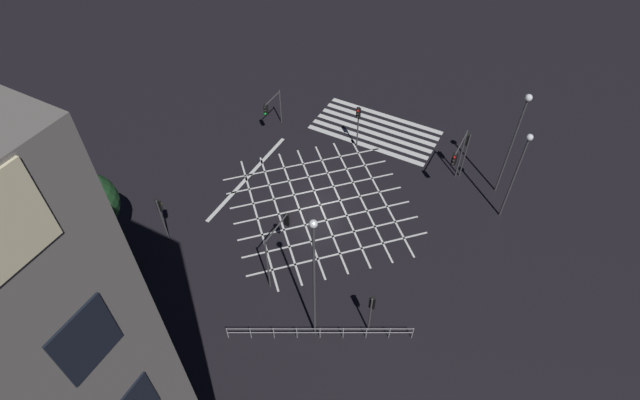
{
  "coord_description": "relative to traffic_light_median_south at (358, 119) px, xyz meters",
  "views": [
    {
      "loc": [
        -11.79,
        21.92,
        26.71
      ],
      "look_at": [
        0.0,
        0.0,
        0.53
      ],
      "focal_mm": 28.0,
      "sensor_mm": 36.0,
      "label": 1
    }
  ],
  "objects": [
    {
      "name": "street_lamp_west",
      "position": [
        -5.1,
        16.38,
        3.42
      ],
      "size": [
        0.42,
        0.42,
        10.01
      ],
      "color": "#424244",
      "rests_on": "ground_plane"
    },
    {
      "name": "traffic_light_median_north",
      "position": [
        -1.05,
        13.57,
        0.56
      ],
      "size": [
        0.36,
        2.69,
        4.56
      ],
      "rotation": [
        0.0,
        0.0,
        -1.57
      ],
      "color": "#424244",
      "rests_on": "ground_plane"
    },
    {
      "name": "road_markings",
      "position": [
        -0.16,
        1.94,
        -2.79
      ],
      "size": [
        15.73,
        20.33,
        0.01
      ],
      "color": "silver",
      "rests_on": "ground_plane"
    },
    {
      "name": "traffic_light_nw_cross",
      "position": [
        -7.79,
        14.65,
        -0.43
      ],
      "size": [
        0.36,
        0.39,
        3.31
      ],
      "rotation": [
        0.0,
        0.0,
        -1.57
      ],
      "color": "#424244",
      "rests_on": "ground_plane"
    },
    {
      "name": "traffic_light_sw_main",
      "position": [
        -8.44,
        -0.68,
        0.09
      ],
      "size": [
        0.39,
        0.36,
        4.04
      ],
      "color": "#424244",
      "rests_on": "ground_plane"
    },
    {
      "name": "pedestrian_railing",
      "position": [
        -5.53,
        16.54,
        -2.13
      ],
      "size": [
        9.49,
        5.13,
        1.05
      ],
      "rotation": [
        0.0,
        0.0,
        -2.65
      ],
      "color": "#B7B7BC",
      "rests_on": "ground_plane"
    },
    {
      "name": "traffic_light_se_cross",
      "position": [
        7.13,
        1.41,
        -0.4
      ],
      "size": [
        0.36,
        2.41,
        3.28
      ],
      "rotation": [
        0.0,
        0.0,
        1.57
      ],
      "color": "#424244",
      "rests_on": "ground_plane"
    },
    {
      "name": "traffic_light_ne_cross",
      "position": [
        7.15,
        14.83,
        -0.09
      ],
      "size": [
        0.36,
        0.39,
        3.79
      ],
      "rotation": [
        0.0,
        0.0,
        -1.57
      ],
      "color": "#424244",
      "rests_on": "ground_plane"
    },
    {
      "name": "street_tree_near",
      "position": [
        10.43,
        17.41,
        1.42
      ],
      "size": [
        3.95,
        3.95,
        6.2
      ],
      "color": "#38281C",
      "rests_on": "ground_plane"
    },
    {
      "name": "street_lamp_far",
      "position": [
        -12.32,
        1.91,
        2.11
      ],
      "size": [
        0.44,
        0.44,
        7.37
      ],
      "color": "#424244",
      "rests_on": "ground_plane"
    },
    {
      "name": "street_lamp_east",
      "position": [
        -11.4,
        -0.42,
        3.06
      ],
      "size": [
        0.49,
        0.49,
        8.56
      ],
      "color": "#424244",
      "rests_on": "ground_plane"
    },
    {
      "name": "traffic_light_median_south",
      "position": [
        0.0,
        0.0,
        0.0
      ],
      "size": [
        0.36,
        0.39,
        3.91
      ],
      "rotation": [
        0.0,
        0.0,
        1.57
      ],
      "color": "#424244",
      "rests_on": "ground_plane"
    },
    {
      "name": "traffic_light_sw_cross",
      "position": [
        -8.27,
        0.99,
        0.48
      ],
      "size": [
        0.36,
        2.97,
        4.43
      ],
      "rotation": [
        0.0,
        0.0,
        1.57
      ],
      "color": "#424244",
      "rests_on": "ground_plane"
    },
    {
      "name": "ground_plane",
      "position": [
        -0.49,
        7.19,
        -2.8
      ],
      "size": [
        200.0,
        200.0,
        0.0
      ],
      "primitive_type": "plane",
      "color": "black"
    }
  ]
}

